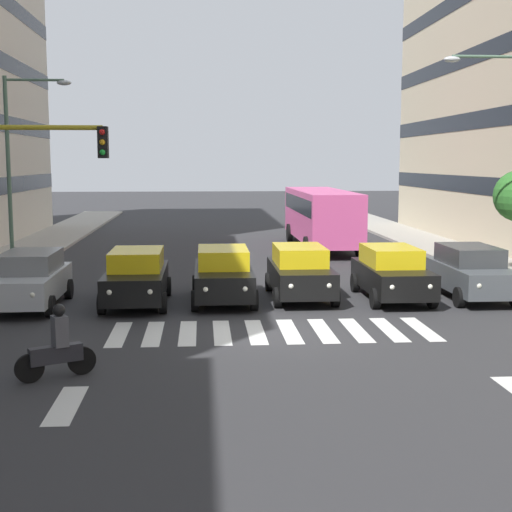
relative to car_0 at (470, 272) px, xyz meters
The scene contains 12 objects.
ground_plane 8.21m from the car_0, 31.24° to the left, with size 180.00×180.00×0.00m, color #2D2D30.
crosswalk_markings 8.21m from the car_0, 31.24° to the left, with size 8.55×2.80×0.01m.
lane_arrow_1 15.00m from the car_0, 40.55° to the left, with size 0.50×2.20×0.01m, color silver.
car_0 is the anchor object (origin of this frame).
car_1 2.65m from the car_0, ahead, with size 2.02×4.44×1.72m.
car_2 5.63m from the car_0, ahead, with size 2.02×4.44×1.72m.
car_3 8.16m from the car_0, ahead, with size 2.02×4.44×1.72m.
car_4 10.90m from the car_0, ahead, with size 2.02×4.44×1.72m.
car_5 14.15m from the car_0, ahead, with size 2.02×4.44×1.72m.
bus_behind_traffic 14.38m from the car_0, 79.34° to the right, with size 2.78×10.50×3.00m.
motorcycle_with_rider 14.31m from the car_0, 34.08° to the left, with size 1.55×0.88×1.57m.
street_lamp_right 17.57m from the car_0, 21.10° to the right, with size 2.61×0.28×7.62m.
Camera 1 is at (1.84, 18.59, 4.50)m, focal length 50.42 mm.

